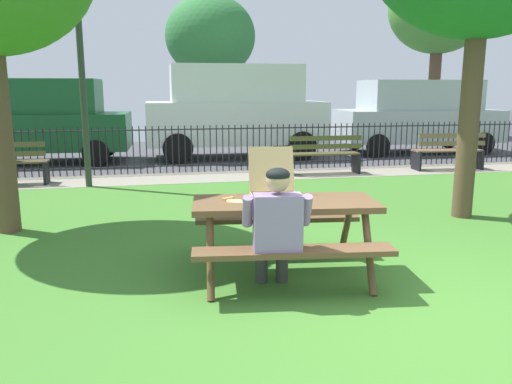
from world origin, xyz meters
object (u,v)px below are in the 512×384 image
Objects in this scene: parked_car_right at (418,115)px; far_tree_midleft at (210,37)px; lamp_post_walkway at (80,52)px; far_tree_center at (439,9)px; park_bench_left at (4,164)px; picnic_table_foreground at (285,218)px; park_bench_center at (324,155)px; pizza_slice_on_table at (233,200)px; adult_at_table at (276,225)px; parked_car_left at (34,119)px; park_bench_right at (448,152)px; parked_car_center at (236,109)px; pizza_box_open at (274,189)px.

parked_car_right is 7.96m from far_tree_midleft.
lamp_post_walkway is 0.61× the size of far_tree_center.
parked_car_right is at bearing 16.72° from park_bench_left.
picnic_table_foreground is 0.38× the size of far_tree_midleft.
park_bench_center is at bearing 5.59° from lamp_post_walkway.
pizza_slice_on_table reaches higher than picnic_table_foreground.
park_bench_center is (6.51, 0.00, 0.00)m from park_bench_left.
adult_at_table is at bearing -58.74° from park_bench_left.
lamp_post_walkway is at bearing -65.95° from parked_car_left.
pizza_slice_on_table is 0.05× the size of far_tree_midleft.
park_bench_right is 0.35× the size of parked_car_right.
parked_car_right is (3.94, 3.14, 0.68)m from park_bench_center.
parked_car_center is (5.08, 3.14, 0.89)m from park_bench_left.
park_bench_center is (2.54, 5.73, -0.45)m from pizza_box_open.
park_bench_right is 0.35× the size of parked_car_left.
far_tree_midleft is at bearing 99.63° from park_bench_center.
picnic_table_foreground is 7.13m from park_bench_left.
park_bench_center is (2.66, 6.34, -0.24)m from adult_at_table.
far_tree_center reaches higher than parked_car_center.
parked_car_center is 5.37m from parked_car_right.
park_bench_center is 3.56m from parked_car_center.
park_bench_right is (5.47, 5.86, -0.18)m from picnic_table_foreground.
parked_car_center is 10.99m from far_tree_center.
lamp_post_walkway is (-4.90, -0.48, 2.08)m from park_bench_center.
far_tree_center is (10.18, 14.77, 4.22)m from adult_at_table.
parked_car_left is (-1.62, 3.62, -1.40)m from lamp_post_walkway.
picnic_table_foreground is 0.42× the size of parked_car_left.
parked_car_right is at bearing -44.55° from far_tree_midleft.
park_bench_right reaches higher than picnic_table_foreground.
parked_car_right is (5.37, -0.00, -0.21)m from parked_car_center.
parked_car_center is at bearing 144.77° from park_bench_right.
park_bench_right is 0.40× the size of lamp_post_walkway.
park_bench_left is at bearing -148.99° from far_tree_center.
parked_car_right is (0.92, 3.14, 0.68)m from park_bench_right.
park_bench_center reaches higher than picnic_table_foreground.
parked_car_center reaches higher than picnic_table_foreground.
parked_car_center is 0.71× the size of far_tree_center.
pizza_box_open is 10.98m from parked_car_right.
picnic_table_foreground is at bearing -65.55° from lamp_post_walkway.
far_tree_center reaches higher than park_bench_center.
park_bench_left is at bearing -180.00° from park_bench_right.
pizza_slice_on_table is 0.15× the size of park_bench_center.
parked_car_center reaches higher than park_bench_center.
picnic_table_foreground is at bearing -124.90° from far_tree_center.
park_bench_left is 0.24× the size of far_tree_center.
park_bench_right is (9.53, 0.00, 0.00)m from park_bench_left.
lamp_post_walkway is 0.80× the size of far_tree_midleft.
parked_car_center is at bearing 0.00° from parked_car_left.
pizza_box_open reaches higher than pizza_slice_on_table.
park_bench_left is (-3.97, 5.73, -0.45)m from pizza_box_open.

